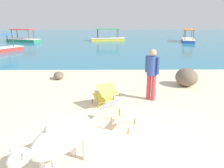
# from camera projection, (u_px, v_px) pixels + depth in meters

# --- Properties ---
(sand_beach) EXTENTS (18.00, 14.00, 0.04)m
(sand_beach) POSITION_uv_depth(u_px,v_px,m) (133.00, 156.00, 4.21)
(sand_beach) COLOR beige
(sand_beach) RESTS_ON ground
(water_surface) EXTENTS (60.00, 36.00, 0.03)m
(water_surface) POSITION_uv_depth(u_px,v_px,m) (113.00, 40.00, 25.21)
(water_surface) COLOR teal
(water_surface) RESTS_ON ground
(cow) EXTENTS (1.22, 1.66, 0.98)m
(cow) POSITION_uv_depth(u_px,v_px,m) (62.00, 137.00, 3.62)
(cow) COLOR silver
(cow) RESTS_ON sand_beach
(deck_chair_near) EXTENTS (0.81, 0.92, 0.68)m
(deck_chair_near) POSITION_uv_depth(u_px,v_px,m) (105.00, 94.00, 6.39)
(deck_chair_near) COLOR olive
(deck_chair_near) RESTS_ON sand_beach
(deck_chair_far) EXTENTS (0.91, 0.79, 0.68)m
(deck_chair_far) POSITION_uv_depth(u_px,v_px,m) (118.00, 111.00, 5.23)
(deck_chair_far) COLOR olive
(deck_chair_far) RESTS_ON sand_beach
(person_standing) EXTENTS (0.39, 0.39, 1.62)m
(person_standing) POSITION_uv_depth(u_px,v_px,m) (152.00, 71.00, 6.75)
(person_standing) COLOR #CC3D47
(person_standing) RESTS_ON sand_beach
(shore_rock_large) EXTENTS (0.95, 0.99, 0.69)m
(shore_rock_large) POSITION_uv_depth(u_px,v_px,m) (187.00, 77.00, 8.30)
(shore_rock_large) COLOR #6B5B4C
(shore_rock_large) RESTS_ON sand_beach
(shore_rock_medium) EXTENTS (0.53, 0.65, 0.31)m
(shore_rock_medium) POSITION_uv_depth(u_px,v_px,m) (59.00, 75.00, 9.25)
(shore_rock_medium) COLOR #6B5B4C
(shore_rock_medium) RESTS_ON sand_beach
(boat_blue) EXTENTS (2.10, 3.85, 1.29)m
(boat_blue) POSITION_uv_depth(u_px,v_px,m) (188.00, 39.00, 22.72)
(boat_blue) COLOR #3866B7
(boat_blue) RESTS_ON water_surface
(boat_green) EXTENTS (3.84, 2.41, 1.29)m
(boat_green) POSITION_uv_depth(u_px,v_px,m) (23.00, 39.00, 22.76)
(boat_green) COLOR #338E66
(boat_green) RESTS_ON water_surface
(boat_yellow) EXTENTS (3.79, 1.62, 1.29)m
(boat_yellow) POSITION_uv_depth(u_px,v_px,m) (108.00, 38.00, 23.58)
(boat_yellow) COLOR gold
(boat_yellow) RESTS_ON water_surface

